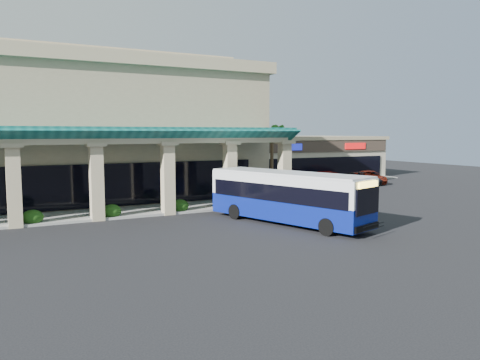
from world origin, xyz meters
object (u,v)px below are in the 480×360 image
pedestrian (336,210)px  car_red (333,179)px  car_white (298,180)px  car_gray (363,178)px  car_silver (285,182)px  car_extra (370,177)px  transit_bus (287,198)px

pedestrian → car_red: size_ratio=0.43×
pedestrian → car_red: 21.42m
car_red → car_white: bearing=-169.1°
car_white → pedestrian: bearing=-98.0°
car_gray → car_silver: bearing=161.1°
car_silver → car_white: size_ratio=1.00×
pedestrian → car_white: bearing=0.2°
pedestrian → car_gray: pedestrian is taller
car_silver → car_white: (2.04, 0.78, -0.03)m
car_silver → car_red: bearing=6.2°
pedestrian → car_red: pedestrian is taller
car_silver → car_white: bearing=21.3°
car_red → car_extra: bearing=7.5°
car_silver → car_extra: size_ratio=0.89×
pedestrian → car_silver: bearing=4.8°
transit_bus → car_white: transit_bus is taller
transit_bus → car_white: 18.36m
car_silver → car_gray: (9.59, 0.08, -0.09)m
pedestrian → car_extra: pedestrian is taller
car_silver → car_white: car_silver is taller
car_silver → car_white: 2.18m
car_white → car_red: car_white is taller
pedestrian → car_white: (9.24, 16.84, -0.27)m
transit_bus → car_red: size_ratio=2.41×
car_extra → car_gray: bearing=-154.0°
car_gray → car_extra: (1.09, 0.14, 0.02)m
pedestrian → car_extra: 24.19m
transit_bus → car_silver: (9.03, 13.86, -0.78)m
pedestrian → car_silver: size_ratio=0.45×
transit_bus → car_red: bearing=26.1°
car_white → car_extra: bearing=17.0°
transit_bus → car_silver: size_ratio=2.50×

